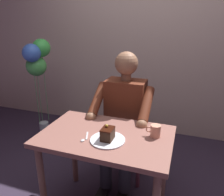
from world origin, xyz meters
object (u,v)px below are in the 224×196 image
Objects in this scene: coffee_cup at (155,131)px; balloon_display at (37,64)px; chair at (128,127)px; dessert_spoon at (85,138)px; dining_table at (106,147)px; seated_person at (123,118)px; cake_slice at (108,134)px.

balloon_display is at bearing -27.39° from coffee_cup.
balloon_display is at bearing -13.14° from chair.
dessert_spoon is at bearing 137.94° from balloon_display.
balloon_display reaches higher than dining_table.
chair is 0.68× the size of balloon_display.
seated_person is at bearing -90.00° from dining_table.
coffee_cup is at bearing 122.89° from chair.
coffee_cup is 0.76× the size of dessert_spoon.
cake_slice reaches higher than dessert_spoon.
seated_person is 1.38m from balloon_display.
coffee_cup is at bearing 152.61° from balloon_display.
dessert_spoon is at bearing 10.64° from cake_slice.
chair reaches higher than dessert_spoon.
coffee_cup is (-0.30, -0.16, -0.01)m from cake_slice.
seated_person is 0.97× the size of balloon_display.
seated_person is at bearing 90.00° from chair.
chair is at bearing -90.00° from dining_table.
chair is 0.77m from dessert_spoon.
seated_person reaches higher than cake_slice.
seated_person is (-0.00, -0.45, 0.04)m from dining_table.
dessert_spoon is 0.11× the size of balloon_display.
chair is 0.70m from coffee_cup.
balloon_display is (1.13, -1.02, 0.28)m from dessert_spoon.
balloon_display is at bearing -42.06° from dessert_spoon.
seated_person is 0.57m from dessert_spoon.
balloon_display is (1.29, -0.99, 0.23)m from cake_slice.
cake_slice is at bearing 28.45° from coffee_cup.
cake_slice reaches higher than coffee_cup.
dining_table is 0.77× the size of seated_person.
chair reaches higher than dining_table.
cake_slice is at bearing 94.74° from seated_person.
dessert_spoon is at bearing 22.71° from coffee_cup.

